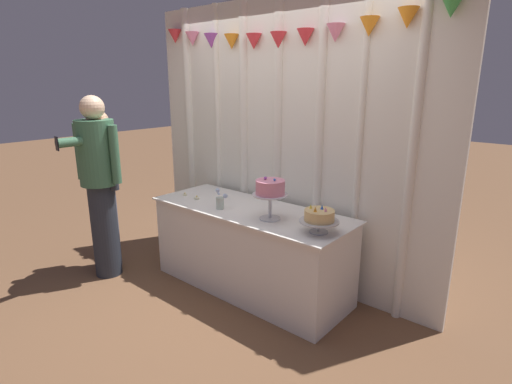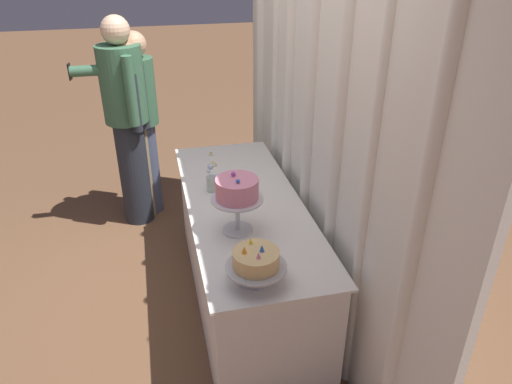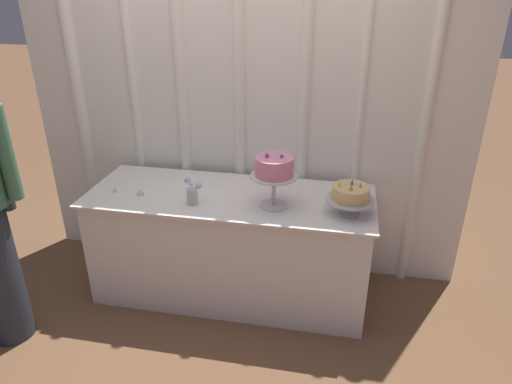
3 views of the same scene
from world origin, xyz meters
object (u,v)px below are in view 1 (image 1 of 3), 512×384
(cake_display_nearright, at_px, (319,217))
(cake_display_nearleft, at_px, (270,190))
(tealight_near_left, at_px, (197,198))
(guest_man_dark_suit, at_px, (100,181))
(guest_girl_blue_dress, at_px, (103,181))
(cake_table, at_px, (250,249))
(guest_man_pink_jacket, at_px, (102,187))
(flower_vase, at_px, (220,201))
(tealight_far_left, at_px, (185,195))

(cake_display_nearright, bearing_deg, cake_display_nearleft, 179.63)
(cake_display_nearright, bearing_deg, tealight_near_left, -179.89)
(tealight_near_left, distance_m, guest_man_dark_suit, 0.95)
(guest_girl_blue_dress, bearing_deg, cake_table, 22.99)
(guest_man_pink_jacket, relative_size, guest_man_dark_suit, 0.90)
(flower_vase, xyz_separation_m, tealight_near_left, (-0.39, 0.06, -0.06))
(guest_girl_blue_dress, bearing_deg, guest_man_pink_jacket, -34.78)
(cake_display_nearleft, xyz_separation_m, tealight_near_left, (-0.91, -0.01, -0.24))
(cake_table, height_order, guest_man_pink_jacket, guest_man_pink_jacket)
(flower_vase, xyz_separation_m, guest_man_pink_jacket, (-1.15, -0.50, 0.04))
(cake_table, relative_size, guest_man_dark_suit, 1.09)
(cake_display_nearleft, bearing_deg, tealight_near_left, -179.64)
(guest_man_dark_suit, bearing_deg, tealight_far_left, 50.49)
(cake_display_nearright, distance_m, tealight_near_left, 1.40)
(cake_table, bearing_deg, tealight_far_left, -172.75)
(cake_table, relative_size, cake_display_nearright, 6.37)
(cake_display_nearright, relative_size, tealight_near_left, 5.90)
(flower_vase, xyz_separation_m, tealight_far_left, (-0.59, 0.08, -0.07))
(cake_display_nearleft, relative_size, tealight_far_left, 9.16)
(cake_display_nearleft, relative_size, guest_girl_blue_dress, 0.22)
(guest_man_pink_jacket, xyz_separation_m, guest_man_dark_suit, (0.06, -0.05, 0.08))
(cake_display_nearleft, height_order, tealight_near_left, cake_display_nearleft)
(tealight_near_left, bearing_deg, cake_display_nearright, 0.11)
(cake_display_nearleft, distance_m, guest_girl_blue_dress, 1.84)
(cake_display_nearright, height_order, guest_man_dark_suit, guest_man_dark_suit)
(cake_display_nearright, xyz_separation_m, flower_vase, (-1.00, -0.07, -0.05))
(cake_table, height_order, guest_man_dark_suit, guest_man_dark_suit)
(guest_man_dark_suit, bearing_deg, cake_table, 29.04)
(cake_display_nearleft, relative_size, tealight_near_left, 7.01)
(guest_girl_blue_dress, bearing_deg, cake_display_nearright, 12.67)
(cake_display_nearright, relative_size, tealight_far_left, 7.71)
(cake_table, xyz_separation_m, guest_man_dark_suit, (-1.30, -0.72, 0.58))
(guest_man_pink_jacket, relative_size, guest_girl_blue_dress, 0.98)
(cake_table, distance_m, cake_display_nearright, 0.96)
(cake_table, distance_m, tealight_near_left, 0.73)
(tealight_near_left, bearing_deg, guest_girl_blue_dress, -149.44)
(cake_table, xyz_separation_m, cake_display_nearright, (0.80, -0.11, 0.52))
(cake_table, relative_size, guest_girl_blue_dress, 1.18)
(tealight_far_left, bearing_deg, guest_man_dark_suit, -129.51)
(tealight_near_left, height_order, guest_girl_blue_dress, guest_girl_blue_dress)
(guest_man_pink_jacket, xyz_separation_m, guest_girl_blue_dress, (-0.09, 0.06, 0.03))
(cake_display_nearright, xyz_separation_m, guest_man_pink_jacket, (-2.15, -0.57, -0.01))
(tealight_far_left, distance_m, tealight_near_left, 0.19)
(cake_table, relative_size, tealight_far_left, 49.12)
(tealight_near_left, distance_m, guest_girl_blue_dress, 0.99)
(cake_display_nearleft, distance_m, flower_vase, 0.55)
(guest_girl_blue_dress, bearing_deg, flower_vase, 19.35)
(cake_display_nearright, bearing_deg, guest_man_pink_jacket, -165.26)
(cake_display_nearleft, distance_m, tealight_near_left, 0.94)
(cake_display_nearleft, distance_m, guest_man_dark_suit, 1.73)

